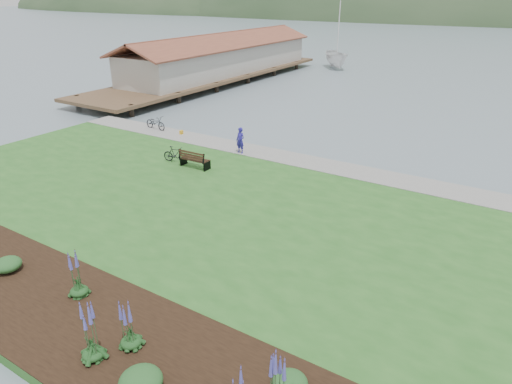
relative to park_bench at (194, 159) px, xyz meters
The scene contains 18 objects.
ground 4.37m from the park_bench, 35.49° to the right, with size 600.00×600.00×0.00m, color slate.
lawn 5.72m from the park_bench, 52.18° to the right, with size 34.00×20.00×0.40m, color #265D20.
shoreline_path 5.65m from the park_bench, 51.83° to the left, with size 34.00×2.20×0.03m, color gray.
garden_bed 13.89m from the park_bench, 62.19° to the right, with size 24.00×4.40×0.04m, color black.
pier_pavilion 30.05m from the park_bench, 123.42° to the left, with size 8.00×36.00×5.40m.
park_bench is the anchor object (origin of this frame).
person 3.71m from the park_bench, 77.29° to the left, with size 0.71×0.49×1.95m, color #2A2197.
bicycle_a 8.88m from the park_bench, 147.88° to the left, with size 1.93×0.67×1.01m, color black.
bicycle_b 1.56m from the park_bench, behind, with size 1.60×0.46×0.97m, color black.
sailboat 41.92m from the park_bench, 102.02° to the left, with size 10.39×10.58×27.40m, color silver.
pannier 6.93m from the park_bench, 136.93° to the left, with size 0.18×0.27×0.29m, color gold.
echium_0 15.03m from the park_bench, 61.21° to the right, with size 0.62×0.62×2.16m.
echium_1 14.53m from the park_bench, 57.65° to the right, with size 0.62×0.62×1.75m.
echium_3 17.28m from the park_bench, 44.02° to the right, with size 0.62×0.62×2.22m.
echium_4 12.34m from the park_bench, 68.63° to the right, with size 0.62×0.62×2.01m.
shrub_0 11.96m from the park_bench, 84.92° to the right, with size 0.99×0.99×0.49m, color #1E4C21.
shrub_1 16.10m from the park_bench, 55.34° to the right, with size 1.13×1.13×0.57m, color #1E4C21.
shrub_2 16.71m from the park_bench, 42.20° to the right, with size 0.93×0.93×0.47m, color #1E4C21.
Camera 1 is at (12.79, -16.50, 9.84)m, focal length 32.00 mm.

